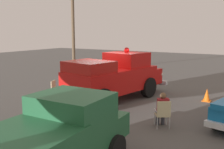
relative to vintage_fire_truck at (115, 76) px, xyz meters
The scene contains 8 objects.
ground_plane 1.30m from the vintage_fire_truck, behind, with size 60.00×60.00×0.00m, color #514F4C.
vintage_fire_truck is the anchor object (origin of this frame).
parked_pickup 7.63m from the vintage_fire_truck, 70.95° to the right, with size 2.16×4.85×1.90m.
lawn_chair_near_truck 4.39m from the vintage_fire_truck, 36.68° to the right, with size 0.68×0.68×1.02m.
lawn_chair_by_car 3.01m from the vintage_fire_truck, 143.02° to the right, with size 0.63×0.63×1.02m.
spectator_seated 4.25m from the vintage_fire_truck, 36.10° to the right, with size 0.61×0.65×1.29m.
utility_pole 9.73m from the vintage_fire_truck, 141.68° to the left, with size 1.41×1.15×6.66m.
traffic_cone 4.62m from the vintage_fire_truck, 26.42° to the left, with size 0.40×0.40×0.64m.
Camera 1 is at (7.06, -11.13, 3.42)m, focal length 42.24 mm.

